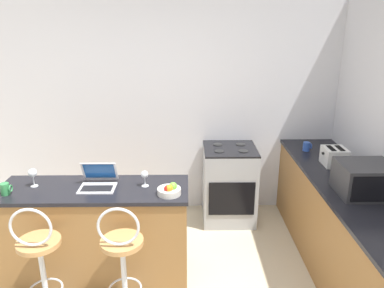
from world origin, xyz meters
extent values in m
cube|color=silver|center=(0.00, 2.34, 1.30)|extent=(12.00, 0.06, 2.60)
cube|color=olive|center=(-0.49, 0.92, 0.44)|extent=(1.67, 0.55, 0.88)
cube|color=black|center=(-0.49, 0.92, 0.90)|extent=(1.70, 0.58, 0.03)
cube|color=olive|center=(1.85, 0.90, 0.44)|extent=(0.63, 2.81, 0.88)
cube|color=black|center=(1.85, 0.90, 0.90)|extent=(0.66, 2.84, 0.03)
cylinder|color=silver|center=(-0.81, 0.42, 0.34)|extent=(0.04, 0.04, 0.66)
cylinder|color=#B7844C|center=(-0.81, 0.42, 0.68)|extent=(0.34, 0.34, 0.04)
torus|color=silver|center=(-0.81, 0.33, 0.87)|extent=(0.32, 0.02, 0.32)
cylinder|color=silver|center=(-0.16, 0.42, 0.34)|extent=(0.04, 0.04, 0.66)
cylinder|color=#B7844C|center=(-0.16, 0.42, 0.68)|extent=(0.34, 0.34, 0.04)
torus|color=silver|center=(-0.16, 0.33, 0.87)|extent=(0.32, 0.02, 0.32)
cube|color=silver|center=(-0.44, 0.90, 0.92)|extent=(0.31, 0.23, 0.01)
cube|color=black|center=(-0.44, 0.89, 0.93)|extent=(0.27, 0.13, 0.00)
cube|color=silver|center=(-0.44, 1.03, 1.03)|extent=(0.31, 0.10, 0.20)
cube|color=#19478C|center=(-0.44, 1.03, 1.03)|extent=(0.28, 0.08, 0.16)
cube|color=#2D2D30|center=(1.87, 0.78, 1.05)|extent=(0.45, 0.39, 0.27)
cube|color=black|center=(1.82, 0.57, 1.05)|extent=(0.31, 0.01, 0.22)
cube|color=silver|center=(1.86, 1.45, 1.00)|extent=(0.22, 0.25, 0.18)
cube|color=black|center=(1.82, 1.45, 1.10)|extent=(0.05, 0.17, 0.00)
cube|color=black|center=(1.91, 1.45, 1.10)|extent=(0.05, 0.17, 0.00)
cube|color=black|center=(1.74, 1.45, 1.04)|extent=(0.02, 0.02, 0.02)
cube|color=#9EA3A8|center=(0.85, 1.99, 0.45)|extent=(0.61, 0.60, 0.89)
cube|color=black|center=(0.85, 1.68, 0.41)|extent=(0.52, 0.01, 0.40)
cube|color=black|center=(0.85, 1.99, 0.90)|extent=(0.61, 0.60, 0.02)
cylinder|color=black|center=(0.72, 1.87, 0.92)|extent=(0.11, 0.11, 0.01)
cylinder|color=black|center=(0.99, 1.87, 0.92)|extent=(0.11, 0.11, 0.01)
cylinder|color=black|center=(0.72, 2.11, 0.92)|extent=(0.11, 0.11, 0.01)
cylinder|color=black|center=(0.99, 2.11, 0.92)|extent=(0.11, 0.11, 0.01)
cylinder|color=#2D51AD|center=(1.71, 1.89, 0.96)|extent=(0.08, 0.08, 0.10)
torus|color=#2D51AD|center=(1.76, 1.89, 0.97)|extent=(0.01, 0.06, 0.06)
cylinder|color=silver|center=(-0.03, 0.95, 0.92)|extent=(0.07, 0.07, 0.00)
cylinder|color=silver|center=(-0.03, 0.95, 0.96)|extent=(0.01, 0.01, 0.08)
sphere|color=silver|center=(-0.03, 0.95, 1.03)|extent=(0.07, 0.07, 0.07)
cylinder|color=silver|center=(-1.02, 0.96, 0.92)|extent=(0.06, 0.06, 0.00)
cylinder|color=silver|center=(-1.02, 0.96, 0.97)|extent=(0.01, 0.01, 0.09)
sphere|color=silver|center=(-1.02, 0.96, 1.04)|extent=(0.08, 0.08, 0.08)
cylinder|color=#338447|center=(-1.20, 0.80, 0.97)|extent=(0.07, 0.07, 0.10)
torus|color=#338447|center=(-1.15, 0.80, 0.97)|extent=(0.01, 0.07, 0.07)
cylinder|color=silver|center=(0.20, 0.78, 0.94)|extent=(0.20, 0.20, 0.05)
sphere|color=red|center=(0.18, 0.75, 0.99)|extent=(0.06, 0.06, 0.06)
sphere|color=orange|center=(0.20, 0.75, 0.99)|extent=(0.06, 0.06, 0.06)
sphere|color=#66B233|center=(0.23, 0.79, 0.99)|extent=(0.07, 0.07, 0.07)
camera|label=1|loc=(0.35, -2.12, 2.34)|focal=35.00mm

